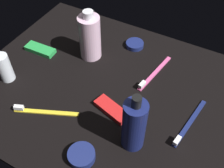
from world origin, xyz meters
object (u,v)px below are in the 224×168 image
at_px(cream_tin_right, 82,156).
at_px(lotion_bottle, 134,125).
at_px(toothbrush_pink, 153,74).
at_px(bodywash_bottle, 90,37).
at_px(snack_bar_green, 40,50).
at_px(snack_bar_red, 112,109).
at_px(toothbrush_navy, 188,125).
at_px(cream_tin_left, 135,44).
at_px(deodorant_stick, 4,68).
at_px(toothbrush_yellow, 42,111).

bearing_deg(cream_tin_right, lotion_bottle, -132.33).
bearing_deg(toothbrush_pink, bodywash_bottle, 2.96).
distance_m(snack_bar_green, snack_bar_red, 0.35).
distance_m(toothbrush_navy, cream_tin_left, 0.35).
relative_size(lotion_bottle, snack_bar_green, 1.73).
bearing_deg(deodorant_stick, cream_tin_right, 161.52).
relative_size(toothbrush_yellow, snack_bar_green, 1.63).
xyz_separation_m(toothbrush_navy, cream_tin_right, (0.20, 0.21, 0.00)).
bearing_deg(cream_tin_left, snack_bar_green, 33.27).
height_order(toothbrush_yellow, cream_tin_left, toothbrush_yellow).
relative_size(toothbrush_pink, cream_tin_left, 2.95).
relative_size(snack_bar_green, cream_tin_left, 1.71).
distance_m(toothbrush_pink, snack_bar_red, 0.19).
relative_size(lotion_bottle, toothbrush_navy, 1.00).
distance_m(lotion_bottle, snack_bar_green, 0.46).
bearing_deg(toothbrush_pink, snack_bar_red, 75.03).
bearing_deg(toothbrush_navy, lotion_bottle, 45.84).
xyz_separation_m(lotion_bottle, bodywash_bottle, (0.26, -0.23, -0.00)).
distance_m(deodorant_stick, snack_bar_green, 0.15).
bearing_deg(bodywash_bottle, toothbrush_yellow, 91.19).
xyz_separation_m(bodywash_bottle, snack_bar_red, (-0.17, 0.17, -0.07)).
height_order(snack_bar_green, cream_tin_right, cream_tin_right).
bearing_deg(deodorant_stick, snack_bar_red, -172.69).
relative_size(lotion_bottle, bodywash_bottle, 1.06).
distance_m(lotion_bottle, snack_bar_red, 0.13).
distance_m(bodywash_bottle, cream_tin_left, 0.17).
xyz_separation_m(toothbrush_pink, cream_tin_left, (0.11, -0.10, 0.00)).
relative_size(toothbrush_pink, snack_bar_green, 1.73).
xyz_separation_m(bodywash_bottle, cream_tin_left, (-0.11, -0.11, -0.07)).
height_order(lotion_bottle, deodorant_stick, lotion_bottle).
distance_m(deodorant_stick, cream_tin_left, 0.43).
xyz_separation_m(toothbrush_pink, snack_bar_green, (0.38, 0.08, 0.00)).
bearing_deg(toothbrush_yellow, lotion_bottle, -172.08).
bearing_deg(bodywash_bottle, cream_tin_left, -134.30).
bearing_deg(toothbrush_yellow, bodywash_bottle, -88.81).
distance_m(toothbrush_navy, snack_bar_red, 0.21).
distance_m(deodorant_stick, snack_bar_red, 0.34).
xyz_separation_m(lotion_bottle, snack_bar_red, (0.09, -0.06, -0.07)).
relative_size(bodywash_bottle, deodorant_stick, 1.85).
xyz_separation_m(toothbrush_navy, snack_bar_red, (0.20, 0.05, 0.00)).
bearing_deg(bodywash_bottle, snack_bar_green, 22.24).
distance_m(toothbrush_yellow, snack_bar_green, 0.26).
height_order(toothbrush_pink, toothbrush_navy, same).
bearing_deg(deodorant_stick, toothbrush_pink, -149.91).
relative_size(deodorant_stick, snack_bar_red, 0.88).
bearing_deg(snack_bar_red, snack_bar_green, -1.70).
bearing_deg(lotion_bottle, snack_bar_green, -21.09).
relative_size(toothbrush_navy, snack_bar_red, 1.73).
xyz_separation_m(bodywash_bottle, cream_tin_right, (-0.17, 0.33, -0.07)).
xyz_separation_m(bodywash_bottle, toothbrush_yellow, (-0.01, 0.27, -0.07)).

